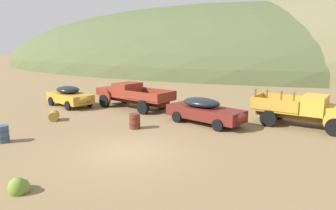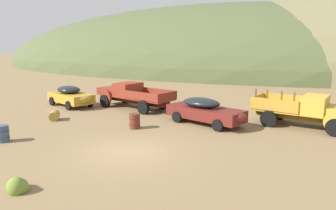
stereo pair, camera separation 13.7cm
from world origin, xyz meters
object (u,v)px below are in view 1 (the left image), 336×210
object	(u,v)px
car_mustard	(71,96)
oil_drum_by_truck	(3,134)
car_oxblood	(207,111)
truck_rust_red	(128,95)
truck_faded_yellow	(312,111)
oil_drum_spare	(135,121)
oil_drum_tipped	(54,116)

from	to	relation	value
car_mustard	oil_drum_by_truck	distance (m)	9.05
car_mustard	car_oxblood	distance (m)	11.35
truck_rust_red	truck_faded_yellow	bearing A→B (deg)	-169.63
truck_rust_red	oil_drum_by_truck	xyz separation A→B (m)	(-0.64, -9.99, -0.58)
truck_rust_red	truck_faded_yellow	distance (m)	12.75
oil_drum_by_truck	oil_drum_spare	xyz separation A→B (m)	(4.40, 5.08, 0.01)
oil_drum_spare	truck_faded_yellow	bearing A→B (deg)	27.90
car_oxblood	oil_drum_spare	size ratio (longest dim) A/B	6.15
truck_rust_red	oil_drum_tipped	bearing A→B (deg)	82.67
car_oxblood	oil_drum_by_truck	distance (m)	11.06
car_mustard	oil_drum_by_truck	xyz separation A→B (m)	(3.60, -8.29, -0.40)
car_oxblood	truck_rust_red	bearing A→B (deg)	178.56
truck_rust_red	oil_drum_by_truck	world-z (taller)	truck_rust_red
car_mustard	oil_drum_by_truck	bearing A→B (deg)	-50.08
car_oxblood	truck_faded_yellow	world-z (taller)	truck_faded_yellow
truck_rust_red	oil_drum_spare	xyz separation A→B (m)	(3.76, -4.92, -0.56)
oil_drum_by_truck	car_oxblood	bearing A→B (deg)	45.51
car_oxblood	oil_drum_tipped	bearing A→B (deg)	-143.55
truck_rust_red	oil_drum_by_truck	distance (m)	10.03
oil_drum_by_truck	oil_drum_spare	world-z (taller)	oil_drum_spare
car_mustard	car_oxblood	xyz separation A→B (m)	(11.34, -0.41, 0.00)
truck_faded_yellow	oil_drum_spare	world-z (taller)	truck_faded_yellow
car_mustard	oil_drum_by_truck	world-z (taller)	car_mustard
truck_faded_yellow	truck_rust_red	bearing A→B (deg)	-172.83
oil_drum_by_truck	truck_faded_yellow	bearing A→B (deg)	36.31
car_oxblood	oil_drum_by_truck	bearing A→B (deg)	-119.39
truck_rust_red	car_oxblood	distance (m)	7.41
truck_rust_red	oil_drum_spare	bearing A→B (deg)	138.48
car_oxblood	oil_drum_spare	distance (m)	4.38
oil_drum_spare	car_mustard	bearing A→B (deg)	158.10
truck_faded_yellow	oil_drum_spare	distance (m)	10.19
car_mustard	oil_drum_tipped	bearing A→B (deg)	-42.37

